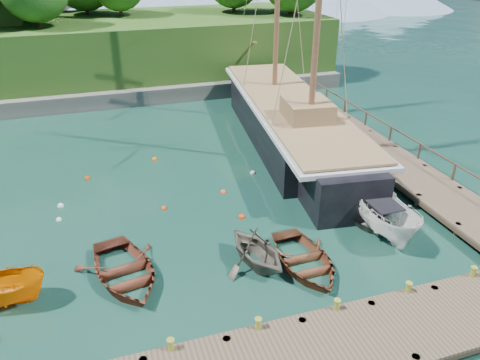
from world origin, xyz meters
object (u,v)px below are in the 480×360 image
object	(u,v)px
rowboat_0	(125,279)
cabin_boat_white	(380,230)
rowboat_2	(304,267)
rowboat_3	(364,221)
rowboat_1	(256,264)
schooner	(289,124)

from	to	relation	value
rowboat_0	cabin_boat_white	distance (m)	12.05
rowboat_2	rowboat_3	bearing A→B (deg)	27.07
rowboat_0	rowboat_1	distance (m)	5.50
rowboat_1	cabin_boat_white	xyz separation A→B (m)	(6.60, 0.65, 0.00)
rowboat_2	rowboat_3	world-z (taller)	rowboat_2
rowboat_3	schooner	size ratio (longest dim) A/B	0.13
cabin_boat_white	schooner	distance (m)	11.91
rowboat_2	rowboat_1	bearing A→B (deg)	156.28
cabin_boat_white	rowboat_3	bearing A→B (deg)	112.39
cabin_boat_white	schooner	size ratio (longest dim) A/B	0.19
rowboat_0	schooner	bearing A→B (deg)	31.81
rowboat_1	schooner	world-z (taller)	schooner
rowboat_3	schooner	xyz separation A→B (m)	(0.58, 10.87, 1.18)
rowboat_0	rowboat_3	size ratio (longest dim) A/B	1.26
rowboat_1	rowboat_2	world-z (taller)	rowboat_1
rowboat_0	rowboat_2	bearing A→B (deg)	-23.65
rowboat_1	cabin_boat_white	world-z (taller)	cabin_boat_white
rowboat_3	cabin_boat_white	distance (m)	1.02
rowboat_2	cabin_boat_white	xyz separation A→B (m)	(4.70, 1.43, 0.00)
rowboat_0	rowboat_3	world-z (taller)	rowboat_0
rowboat_0	rowboat_3	bearing A→B (deg)	-7.56
rowboat_1	rowboat_3	bearing A→B (deg)	-1.27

